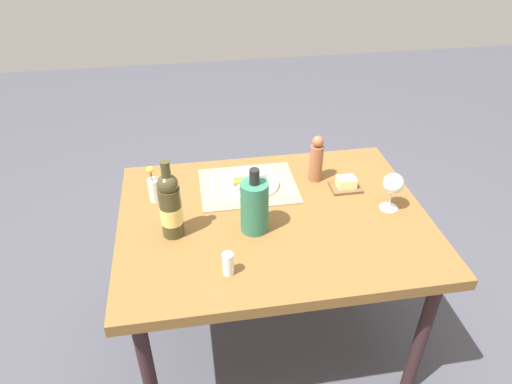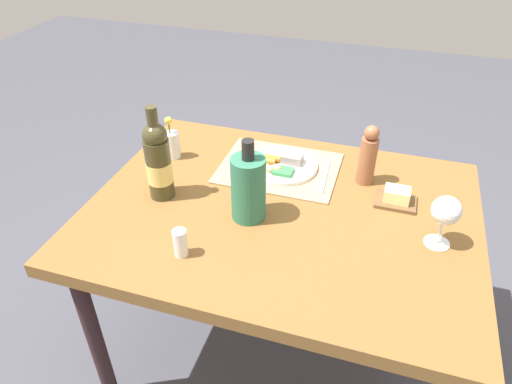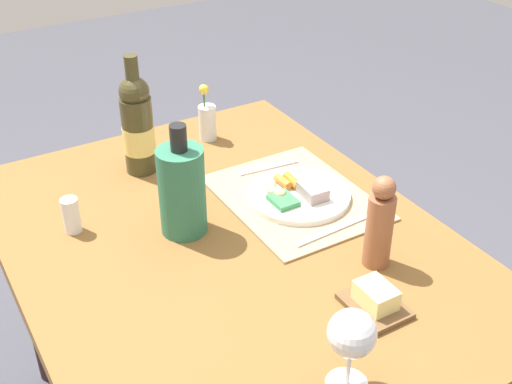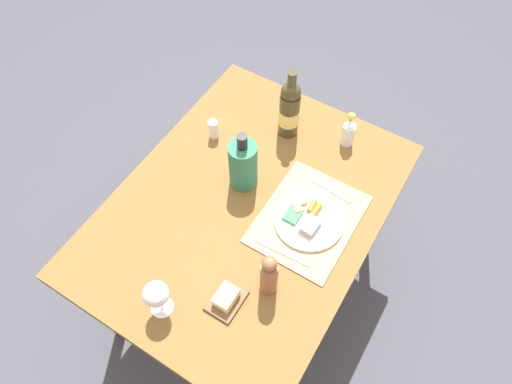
{
  "view_description": "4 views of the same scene",
  "coord_description": "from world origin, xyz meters",
  "px_view_note": "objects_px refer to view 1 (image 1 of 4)",
  "views": [
    {
      "loc": [
        0.31,
        1.45,
        1.87
      ],
      "look_at": [
        0.06,
        -0.07,
        0.81
      ],
      "focal_mm": 32.65,
      "sensor_mm": 36.0,
      "label": 1
    },
    {
      "loc": [
        -0.28,
        1.16,
        1.65
      ],
      "look_at": [
        0.06,
        0.07,
        0.83
      ],
      "focal_mm": 32.75,
      "sensor_mm": 36.0,
      "label": 2
    },
    {
      "loc": [
        -1.08,
        0.57,
        1.63
      ],
      "look_at": [
        0.0,
        -0.07,
        0.83
      ],
      "focal_mm": 46.56,
      "sensor_mm": 36.0,
      "label": 3
    },
    {
      "loc": [
        -0.76,
        -0.51,
        2.23
      ],
      "look_at": [
        0.03,
        -0.02,
        0.8
      ],
      "focal_mm": 32.93,
      "sensor_mm": 36.0,
      "label": 4
    }
  ],
  "objects_px": {
    "wine_glass": "(393,184)",
    "dining_table": "(273,229)",
    "dinner_plate": "(250,182)",
    "fork": "(286,182)",
    "salt_shaker": "(228,264)",
    "flower_vase": "(154,188)",
    "cooler_bottle": "(254,206)",
    "wine_bottle": "(170,206)",
    "knife": "(212,186)",
    "butter_dish": "(346,184)",
    "pepper_mill": "(316,159)"
  },
  "relations": [
    {
      "from": "wine_glass",
      "to": "dining_table",
      "type": "bearing_deg",
      "value": -3.34
    },
    {
      "from": "dinner_plate",
      "to": "wine_glass",
      "type": "bearing_deg",
      "value": 154.72
    },
    {
      "from": "fork",
      "to": "wine_glass",
      "type": "bearing_deg",
      "value": 143.87
    },
    {
      "from": "salt_shaker",
      "to": "flower_vase",
      "type": "height_order",
      "value": "flower_vase"
    },
    {
      "from": "dinner_plate",
      "to": "salt_shaker",
      "type": "distance_m",
      "value": 0.54
    },
    {
      "from": "cooler_bottle",
      "to": "salt_shaker",
      "type": "bearing_deg",
      "value": 60.47
    },
    {
      "from": "cooler_bottle",
      "to": "wine_bottle",
      "type": "height_order",
      "value": "wine_bottle"
    },
    {
      "from": "wine_bottle",
      "to": "flower_vase",
      "type": "bearing_deg",
      "value": -73.09
    },
    {
      "from": "knife",
      "to": "wine_glass",
      "type": "relative_size",
      "value": 1.04
    },
    {
      "from": "wine_bottle",
      "to": "butter_dish",
      "type": "height_order",
      "value": "wine_bottle"
    },
    {
      "from": "wine_glass",
      "to": "pepper_mill",
      "type": "distance_m",
      "value": 0.36
    },
    {
      "from": "dining_table",
      "to": "fork",
      "type": "xyz_separation_m",
      "value": [
        -0.1,
        -0.21,
        0.08
      ]
    },
    {
      "from": "salt_shaker",
      "to": "butter_dish",
      "type": "height_order",
      "value": "salt_shaker"
    },
    {
      "from": "fork",
      "to": "dinner_plate",
      "type": "bearing_deg",
      "value": -7.1
    },
    {
      "from": "dining_table",
      "to": "wine_bottle",
      "type": "height_order",
      "value": "wine_bottle"
    },
    {
      "from": "fork",
      "to": "wine_bottle",
      "type": "distance_m",
      "value": 0.58
    },
    {
      "from": "fork",
      "to": "salt_shaker",
      "type": "xyz_separation_m",
      "value": [
        0.31,
        0.51,
        0.03
      ]
    },
    {
      "from": "dining_table",
      "to": "dinner_plate",
      "type": "relative_size",
      "value": 4.8
    },
    {
      "from": "knife",
      "to": "butter_dish",
      "type": "distance_m",
      "value": 0.58
    },
    {
      "from": "fork",
      "to": "knife",
      "type": "xyz_separation_m",
      "value": [
        0.32,
        -0.03,
        0.0
      ]
    },
    {
      "from": "fork",
      "to": "flower_vase",
      "type": "height_order",
      "value": "flower_vase"
    },
    {
      "from": "wine_bottle",
      "to": "wine_glass",
      "type": "height_order",
      "value": "wine_bottle"
    },
    {
      "from": "pepper_mill",
      "to": "dining_table",
      "type": "bearing_deg",
      "value": 44.82
    },
    {
      "from": "wine_bottle",
      "to": "flower_vase",
      "type": "height_order",
      "value": "wine_bottle"
    },
    {
      "from": "dinner_plate",
      "to": "wine_bottle",
      "type": "relative_size",
      "value": 0.8
    },
    {
      "from": "cooler_bottle",
      "to": "wine_glass",
      "type": "bearing_deg",
      "value": -175.71
    },
    {
      "from": "wine_bottle",
      "to": "flower_vase",
      "type": "relative_size",
      "value": 1.9
    },
    {
      "from": "dining_table",
      "to": "cooler_bottle",
      "type": "height_order",
      "value": "cooler_bottle"
    },
    {
      "from": "dining_table",
      "to": "dinner_plate",
      "type": "distance_m",
      "value": 0.25
    },
    {
      "from": "cooler_bottle",
      "to": "wine_glass",
      "type": "height_order",
      "value": "cooler_bottle"
    },
    {
      "from": "dinner_plate",
      "to": "pepper_mill",
      "type": "distance_m",
      "value": 0.31
    },
    {
      "from": "dining_table",
      "to": "dinner_plate",
      "type": "bearing_deg",
      "value": -74.98
    },
    {
      "from": "salt_shaker",
      "to": "dinner_plate",
      "type": "bearing_deg",
      "value": -106.61
    },
    {
      "from": "dinner_plate",
      "to": "flower_vase",
      "type": "height_order",
      "value": "flower_vase"
    },
    {
      "from": "dining_table",
      "to": "butter_dish",
      "type": "distance_m",
      "value": 0.38
    },
    {
      "from": "dinner_plate",
      "to": "salt_shaker",
      "type": "relative_size",
      "value": 2.98
    },
    {
      "from": "wine_bottle",
      "to": "fork",
      "type": "bearing_deg",
      "value": -151.96
    },
    {
      "from": "dinner_plate",
      "to": "pepper_mill",
      "type": "height_order",
      "value": "pepper_mill"
    },
    {
      "from": "cooler_bottle",
      "to": "wine_bottle",
      "type": "distance_m",
      "value": 0.31
    },
    {
      "from": "cooler_bottle",
      "to": "salt_shaker",
      "type": "xyz_separation_m",
      "value": [
        0.13,
        0.22,
        -0.07
      ]
    },
    {
      "from": "wine_bottle",
      "to": "butter_dish",
      "type": "relative_size",
      "value": 2.46
    },
    {
      "from": "knife",
      "to": "pepper_mill",
      "type": "distance_m",
      "value": 0.47
    },
    {
      "from": "dining_table",
      "to": "wine_bottle",
      "type": "xyz_separation_m",
      "value": [
        0.4,
        0.05,
        0.2
      ]
    },
    {
      "from": "dining_table",
      "to": "butter_dish",
      "type": "relative_size",
      "value": 9.48
    },
    {
      "from": "fork",
      "to": "flower_vase",
      "type": "bearing_deg",
      "value": -0.2
    },
    {
      "from": "dinner_plate",
      "to": "dining_table",
      "type": "bearing_deg",
      "value": 105.02
    },
    {
      "from": "cooler_bottle",
      "to": "flower_vase",
      "type": "distance_m",
      "value": 0.46
    },
    {
      "from": "butter_dish",
      "to": "dining_table",
      "type": "bearing_deg",
      "value": 21.79
    },
    {
      "from": "flower_vase",
      "to": "butter_dish",
      "type": "bearing_deg",
      "value": 176.81
    },
    {
      "from": "dining_table",
      "to": "fork",
      "type": "height_order",
      "value": "fork"
    }
  ]
}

